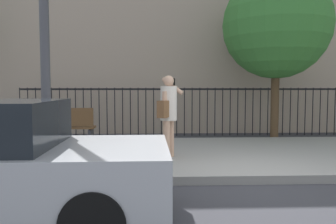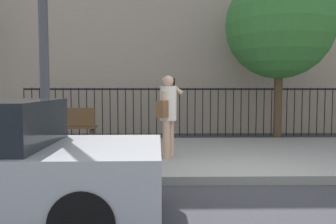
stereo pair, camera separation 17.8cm
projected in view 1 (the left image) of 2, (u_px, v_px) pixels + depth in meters
The scene contains 7 objects.
ground_plane at pixel (255, 185), 5.70m from camera, with size 60.00×60.00×0.00m, color #333338.
sidewalk at pixel (227, 155), 7.89m from camera, with size 28.00×4.40×0.15m, color gray.
building_facade at pixel (195, 6), 13.83m from camera, with size 28.00×4.00×9.75m, color tan.
iron_fence at pixel (204, 105), 11.51m from camera, with size 12.03×0.04×1.60m.
pedestrian_on_phone at pixel (168, 110), 7.14m from camera, with size 0.58×0.72×1.70m.
street_bench at pixel (62, 126), 8.64m from camera, with size 1.60×0.45×0.95m.
street_tree_mid at pixel (276, 25), 10.12m from camera, with size 3.14×3.14×5.00m.
Camera 1 is at (-1.68, -5.53, 1.60)m, focal length 37.08 mm.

